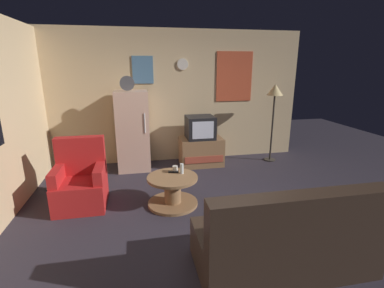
% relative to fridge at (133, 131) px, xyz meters
% --- Properties ---
extents(ground_plane, '(12.00, 12.00, 0.00)m').
position_rel_fridge_xyz_m(ground_plane, '(0.91, -2.02, -0.75)').
color(ground_plane, '#2D2833').
extents(wall_with_art, '(5.20, 0.12, 2.64)m').
position_rel_fridge_xyz_m(wall_with_art, '(0.92, 0.43, 0.57)').
color(wall_with_art, '#D1B284').
rests_on(wall_with_art, ground_plane).
extents(fridge, '(0.60, 0.62, 1.77)m').
position_rel_fridge_xyz_m(fridge, '(0.00, 0.00, 0.00)').
color(fridge, beige).
rests_on(fridge, ground_plane).
extents(tv_stand, '(0.84, 0.53, 0.56)m').
position_rel_fridge_xyz_m(tv_stand, '(1.32, -0.06, -0.48)').
color(tv_stand, '#8E6642').
rests_on(tv_stand, ground_plane).
extents(crt_tv, '(0.54, 0.51, 0.44)m').
position_rel_fridge_xyz_m(crt_tv, '(1.29, -0.06, 0.02)').
color(crt_tv, black).
rests_on(crt_tv, tv_stand).
extents(standing_lamp, '(0.32, 0.32, 1.59)m').
position_rel_fridge_xyz_m(standing_lamp, '(2.82, -0.07, 0.60)').
color(standing_lamp, '#332D28').
rests_on(standing_lamp, ground_plane).
extents(coffee_table, '(0.72, 0.72, 0.43)m').
position_rel_fridge_xyz_m(coffee_table, '(0.54, -1.63, -0.54)').
color(coffee_table, '#8E6642').
rests_on(coffee_table, ground_plane).
extents(wine_glass, '(0.05, 0.05, 0.15)m').
position_rel_fridge_xyz_m(wine_glass, '(0.69, -1.54, -0.25)').
color(wine_glass, silver).
rests_on(wine_glass, coffee_table).
extents(mug_ceramic_white, '(0.08, 0.08, 0.09)m').
position_rel_fridge_xyz_m(mug_ceramic_white, '(0.60, -1.45, -0.28)').
color(mug_ceramic_white, silver).
rests_on(mug_ceramic_white, coffee_table).
extents(remote_control, '(0.15, 0.07, 0.02)m').
position_rel_fridge_xyz_m(remote_control, '(0.57, -1.47, -0.31)').
color(remote_control, black).
rests_on(remote_control, coffee_table).
extents(armchair, '(0.68, 0.68, 0.96)m').
position_rel_fridge_xyz_m(armchair, '(-0.75, -1.36, -0.42)').
color(armchair, red).
rests_on(armchair, ground_plane).
extents(couch, '(1.70, 0.80, 0.92)m').
position_rel_fridge_xyz_m(couch, '(1.43, -3.17, -0.44)').
color(couch, '#38281E').
rests_on(couch, ground_plane).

